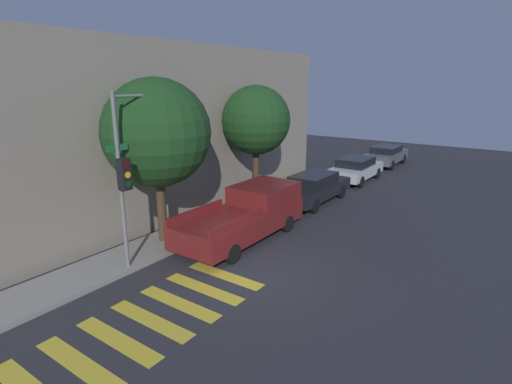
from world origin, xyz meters
TOP-DOWN VIEW (x-y plane):
  - ground_plane at (0.00, 0.00)m, footprint 60.00×60.00m
  - sidewalk at (0.00, 4.09)m, footprint 26.00×1.79m
  - building_row at (0.00, 8.39)m, footprint 26.00×6.00m
  - crosswalk at (-3.40, 0.80)m, footprint 6.12×2.60m
  - traffic_light_pole at (-1.63, 3.37)m, footprint 2.11×0.56m
  - pickup_truck at (2.30, 2.10)m, footprint 5.48×2.10m
  - sedan_near_corner at (7.68, 2.10)m, footprint 4.69×1.74m
  - sedan_middle at (12.93, 2.10)m, footprint 4.30×1.85m
  - sedan_far_end at (18.47, 2.10)m, footprint 4.40×1.84m
  - tree_near_corner at (0.07, 4.15)m, footprint 3.62×3.62m
  - tree_midblock at (5.80, 4.15)m, footprint 3.07×3.07m

SIDE VIEW (x-z plane):
  - ground_plane at x=0.00m, z-range 0.00..0.00m
  - crosswalk at x=-3.40m, z-range 0.00..0.00m
  - sidewalk at x=0.00m, z-range 0.00..0.14m
  - sedan_far_end at x=18.47m, z-range 0.05..1.39m
  - sedan_middle at x=12.93m, z-range 0.04..1.42m
  - sedan_near_corner at x=7.68m, z-range 0.04..1.44m
  - pickup_truck at x=2.30m, z-range 0.00..1.79m
  - traffic_light_pole at x=-1.63m, z-range 0.80..6.14m
  - building_row at x=0.00m, z-range 0.00..7.09m
  - tree_midblock at x=5.80m, z-range 1.18..6.64m
  - tree_near_corner at x=0.07m, z-range 1.06..6.82m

